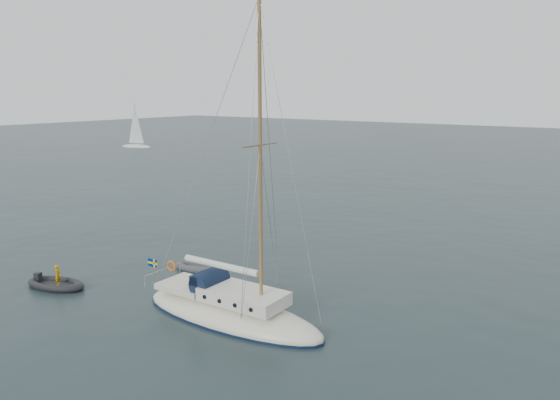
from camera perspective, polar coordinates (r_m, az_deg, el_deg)
The scene contains 5 objects.
ground at distance 27.22m, azimuth -1.12°, elevation -11.01°, with size 300.00×300.00×0.00m, color black.
sailboat at distance 25.45m, azimuth -5.18°, elevation -10.00°, with size 10.29×3.08×14.66m.
dinghy at distance 32.65m, azimuth -8.72°, elevation -6.94°, with size 2.89×1.31×0.41m.
rib at distance 31.90m, azimuth -22.39°, elevation -8.08°, with size 3.52×1.60×1.29m.
distant_yacht_a at distance 104.89m, azimuth -14.84°, elevation 7.33°, with size 6.46×3.44×8.56m.
Camera 1 is at (15.02, -20.19, 10.37)m, focal length 35.00 mm.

